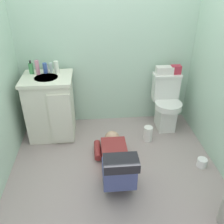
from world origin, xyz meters
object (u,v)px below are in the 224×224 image
(tissue_box, at_px, (165,70))
(bottle_white, at_px, (56,67))
(person_plumber, at_px, (116,161))
(soap_dispenser, at_px, (31,68))
(faucet, at_px, (47,69))
(bottle_pink, at_px, (37,68))
(bottle_blue, at_px, (45,68))
(toiletry_bag, at_px, (176,70))
(toilet_paper_roll, at_px, (202,163))
(bottle_clear, at_px, (51,68))
(vanity_cabinet, at_px, (51,106))
(toilet, at_px, (166,103))
(paper_towel_roll, at_px, (148,134))

(tissue_box, distance_m, bottle_white, 1.37)
(person_plumber, distance_m, soap_dispenser, 1.52)
(faucet, xyz_separation_m, bottle_pink, (-0.11, -0.05, 0.04))
(faucet, relative_size, bottle_blue, 0.79)
(bottle_pink, xyz_separation_m, bottle_white, (0.22, 0.02, -0.01))
(toiletry_bag, bearing_deg, soap_dispenser, -179.38)
(bottle_white, bearing_deg, toilet_paper_roll, -29.29)
(bottle_clear, bearing_deg, bottle_blue, -171.78)
(vanity_cabinet, xyz_separation_m, faucet, (-0.00, 0.15, 0.45))
(faucet, relative_size, soap_dispenser, 0.60)
(soap_dispenser, distance_m, bottle_white, 0.31)
(faucet, relative_size, toiletry_bag, 0.81)
(bottle_pink, xyz_separation_m, bottle_blue, (0.08, 0.04, -0.02))
(vanity_cabinet, bearing_deg, toilet_paper_roll, -24.70)
(vanity_cabinet, xyz_separation_m, toiletry_bag, (1.63, 0.15, 0.39))
(toiletry_bag, relative_size, toilet_paper_roll, 1.13)
(toilet, height_order, faucet, faucet)
(bottle_blue, relative_size, toilet_paper_roll, 1.15)
(toilet, height_order, bottle_white, bottle_white)
(person_plumber, relative_size, soap_dispenser, 6.42)
(faucet, height_order, toiletry_bag, faucet)
(soap_dispenser, bearing_deg, toilet, -2.36)
(paper_towel_roll, height_order, toilet_paper_roll, paper_towel_roll)
(faucet, distance_m, person_plumber, 1.41)
(toilet, xyz_separation_m, vanity_cabinet, (-1.52, -0.06, 0.05))
(bottle_pink, distance_m, bottle_clear, 0.16)
(faucet, relative_size, bottle_white, 0.65)
(soap_dispenser, height_order, paper_towel_roll, soap_dispenser)
(tissue_box, height_order, bottle_white, bottle_white)
(bottle_white, bearing_deg, tissue_box, 1.44)
(bottle_clear, distance_m, bottle_white, 0.08)
(person_plumber, distance_m, bottle_clear, 1.39)
(bottle_white, bearing_deg, person_plumber, -55.67)
(faucet, height_order, bottle_blue, bottle_blue)
(toilet, relative_size, bottle_white, 4.88)
(person_plumber, bearing_deg, bottle_clear, 126.19)
(bottle_blue, distance_m, bottle_clear, 0.07)
(faucet, height_order, toilet_paper_roll, faucet)
(vanity_cabinet, distance_m, soap_dispenser, 0.52)
(bottle_clear, bearing_deg, toilet_paper_roll, -29.12)
(vanity_cabinet, relative_size, bottle_blue, 6.51)
(person_plumber, xyz_separation_m, soap_dispenser, (-0.95, 0.95, 0.71))
(toiletry_bag, bearing_deg, bottle_white, -178.70)
(toiletry_bag, height_order, soap_dispenser, soap_dispenser)
(toiletry_bag, distance_m, bottle_blue, 1.66)
(faucet, bearing_deg, paper_towel_roll, -18.48)
(tissue_box, xyz_separation_m, toiletry_bag, (0.15, 0.00, 0.01))
(soap_dispenser, xyz_separation_m, bottle_white, (0.31, -0.01, 0.01))
(faucet, bearing_deg, toilet_paper_roll, -28.52)
(vanity_cabinet, bearing_deg, paper_towel_roll, -12.18)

